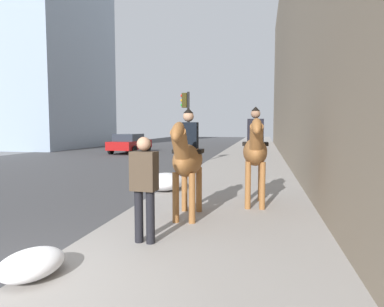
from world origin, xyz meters
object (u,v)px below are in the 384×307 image
Objects in this scene: mounted_horse_far at (255,150)px; pedestrian_greeting at (144,183)px; mounted_horse_near at (187,158)px; car_near_lane at (130,143)px; traffic_light_near_curb at (186,117)px.

mounted_horse_far is 1.37× the size of pedestrian_greeting.
car_near_lane is (16.81, 8.19, -0.59)m from mounted_horse_near.
mounted_horse_far is at bearing -24.58° from pedestrian_greeting.
mounted_horse_near is 18.70m from car_near_lane.
car_near_lane is at bearing -156.32° from mounted_horse_near.
traffic_light_near_curb is at bearing 13.91° from pedestrian_greeting.
mounted_horse_near is 1.32× the size of pedestrian_greeting.
mounted_horse_near is at bearing -167.00° from traffic_light_near_curb.
mounted_horse_near reaches higher than car_near_lane.
pedestrian_greeting is at bearing -170.63° from traffic_light_near_curb.
traffic_light_near_curb reaches higher than mounted_horse_near.
traffic_light_near_curb is (10.74, 1.77, 1.35)m from pedestrian_greeting.
traffic_light_near_curb is at bearing -169.30° from mounted_horse_near.
mounted_horse_far is (1.38, -1.32, 0.08)m from mounted_horse_near.
traffic_light_near_curb is at bearing -158.94° from mounted_horse_far.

